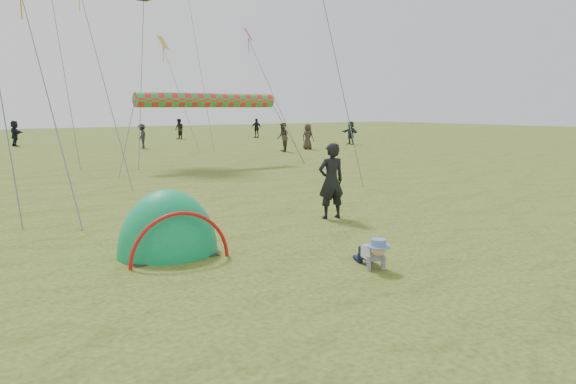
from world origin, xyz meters
TOP-DOWN VIEW (x-y plane):
  - ground at (0.00, 0.00)m, footprint 140.00×140.00m
  - crawling_toddler at (-0.59, -0.40)m, footprint 0.73×0.86m
  - popup_tent at (-3.06, 2.48)m, footprint 2.02×1.72m
  - standing_adult at (1.58, 3.33)m, footprint 0.76×0.58m
  - crowd_person_3 at (6.53, 28.72)m, footprint 1.12×1.20m
  - crowd_person_5 at (0.10, 35.98)m, footprint 0.82×1.73m
  - crowd_person_7 at (12.46, 20.97)m, footprint 0.99×1.07m
  - crowd_person_8 at (19.59, 35.29)m, footprint 0.87×1.08m
  - crowd_person_10 at (14.95, 21.71)m, footprint 0.80×0.94m
  - crowd_person_11 at (20.41, 23.70)m, footprint 0.52×1.58m
  - crowd_person_13 at (13.03, 37.11)m, footprint 0.80×0.95m
  - rainbow_tube_kite at (4.84, 16.00)m, footprint 6.82×0.64m
  - diamond_kite_5 at (9.22, 19.57)m, footprint 0.80×0.80m
  - diamond_kite_8 at (8.19, 28.67)m, footprint 1.05×1.05m

SIDE VIEW (x-z plane):
  - ground at x=0.00m, z-range 0.00..0.00m
  - popup_tent at x=-3.06m, z-range -1.22..1.22m
  - crawling_toddler at x=-0.59m, z-range 0.00..0.56m
  - crowd_person_3 at x=6.53m, z-range 0.00..1.62m
  - crowd_person_10 at x=14.95m, z-range 0.00..1.65m
  - crowd_person_11 at x=20.41m, z-range 0.00..1.69m
  - crowd_person_8 at x=19.59m, z-range 0.00..1.71m
  - crowd_person_13 at x=13.03m, z-range 0.00..1.74m
  - crowd_person_7 at x=12.46m, z-range 0.00..1.78m
  - crowd_person_5 at x=0.10m, z-range 0.00..1.79m
  - standing_adult at x=1.58m, z-range 0.00..1.86m
  - rainbow_tube_kite at x=4.84m, z-range 2.69..3.33m
  - diamond_kite_5 at x=9.22m, z-range 6.27..6.92m
  - diamond_kite_8 at x=8.19m, z-range 6.51..7.37m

